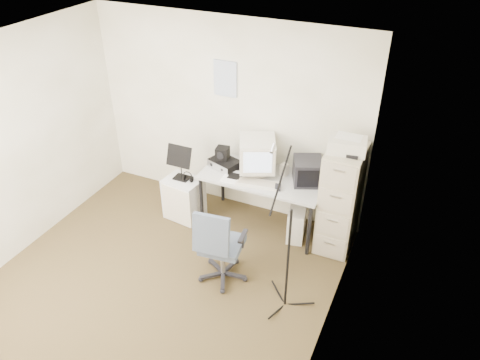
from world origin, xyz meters
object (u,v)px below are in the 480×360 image
at_px(filing_cabinet, 340,199).
at_px(desk, 262,201).
at_px(side_cart, 184,198).
at_px(office_chair, 222,243).

distance_m(filing_cabinet, desk, 0.99).
relative_size(desk, side_cart, 2.66).
xyz_separation_m(filing_cabinet, office_chair, (-0.99, -1.08, -0.17)).
bearing_deg(side_cart, desk, 20.18).
bearing_deg(side_cart, office_chair, -33.66).
distance_m(desk, office_chair, 1.05).
bearing_deg(desk, office_chair, -92.21).
height_order(filing_cabinet, desk, filing_cabinet).
bearing_deg(filing_cabinet, desk, -178.19).
xyz_separation_m(office_chair, side_cart, (-0.95, 0.81, -0.20)).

